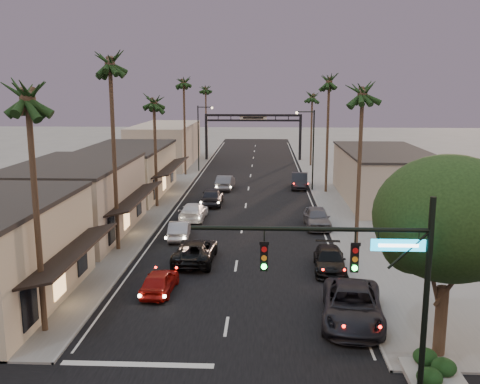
# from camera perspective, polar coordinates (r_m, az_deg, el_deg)

# --- Properties ---
(ground) EXTENTS (200.00, 200.00, 0.00)m
(ground) POSITION_cam_1_polar(r_m,az_deg,el_deg) (55.49, 0.73, -0.79)
(ground) COLOR slate
(ground) RESTS_ON ground
(road) EXTENTS (14.00, 120.00, 0.02)m
(road) POSITION_cam_1_polar(r_m,az_deg,el_deg) (60.39, 0.88, 0.20)
(road) COLOR black
(road) RESTS_ON ground
(sidewalk_left) EXTENTS (5.00, 92.00, 0.12)m
(sidewalk_left) POSITION_cam_1_polar(r_m,az_deg,el_deg) (68.17, -6.94, 1.43)
(sidewalk_left) COLOR slate
(sidewalk_left) RESTS_ON ground
(sidewalk_right) EXTENTS (5.00, 92.00, 0.12)m
(sidewalk_right) POSITION_cam_1_polar(r_m,az_deg,el_deg) (67.68, 9.13, 1.30)
(sidewalk_right) COLOR slate
(sidewalk_right) RESTS_ON ground
(storefront_mid) EXTENTS (8.00, 14.00, 5.50)m
(storefront_mid) POSITION_cam_1_polar(r_m,az_deg,el_deg) (43.76, -17.18, -0.87)
(storefront_mid) COLOR #A59984
(storefront_mid) RESTS_ON ground
(storefront_far) EXTENTS (8.00, 16.00, 5.00)m
(storefront_far) POSITION_cam_1_polar(r_m,az_deg,el_deg) (58.85, -11.96, 2.13)
(storefront_far) COLOR #C0B592
(storefront_far) RESTS_ON ground
(storefront_dist) EXTENTS (8.00, 20.00, 6.00)m
(storefront_dist) POSITION_cam_1_polar(r_m,az_deg,el_deg) (81.06, -7.93, 5.05)
(storefront_dist) COLOR #A59984
(storefront_dist) RESTS_ON ground
(building_right) EXTENTS (8.00, 18.00, 5.00)m
(building_right) POSITION_cam_1_polar(r_m,az_deg,el_deg) (56.34, 15.12, 1.59)
(building_right) COLOR #A59984
(building_right) RESTS_ON ground
(traffic_signal) EXTENTS (8.51, 0.22, 7.80)m
(traffic_signal) POSITION_cam_1_polar(r_m,az_deg,el_deg) (19.75, 14.05, -8.19)
(traffic_signal) COLOR black
(traffic_signal) RESTS_ON ground
(corner_tree) EXTENTS (6.20, 6.20, 8.80)m
(corner_tree) POSITION_cam_1_polar(r_m,az_deg,el_deg) (23.68, 21.55, -3.14)
(corner_tree) COLOR #38281C
(corner_tree) RESTS_ON ground
(planter) EXTENTS (2.20, 2.60, 0.24)m
(planter) POSITION_cam_1_polar(r_m,az_deg,el_deg) (23.86, 19.94, -18.40)
(planter) COLOR gray
(planter) RESTS_ON ground
(arch) EXTENTS (15.20, 0.40, 7.27)m
(arch) POSITION_cam_1_polar(r_m,az_deg,el_deg) (84.48, 1.42, 7.13)
(arch) COLOR black
(arch) RESTS_ON ground
(streetlight_right) EXTENTS (2.13, 0.30, 9.00)m
(streetlight_right) POSITION_cam_1_polar(r_m,az_deg,el_deg) (59.80, 7.57, 5.15)
(streetlight_right) COLOR black
(streetlight_right) RESTS_ON ground
(streetlight_left) EXTENTS (2.13, 0.30, 9.00)m
(streetlight_left) POSITION_cam_1_polar(r_m,az_deg,el_deg) (73.03, -4.26, 6.30)
(streetlight_left) COLOR black
(streetlight_left) RESTS_ON ground
(palm_la) EXTENTS (3.20, 3.20, 13.20)m
(palm_la) POSITION_cam_1_polar(r_m,az_deg,el_deg) (25.46, -21.79, 10.24)
(palm_la) COLOR #38281C
(palm_la) RESTS_ON ground
(palm_lb) EXTENTS (3.20, 3.20, 15.20)m
(palm_lb) POSITION_cam_1_polar(r_m,az_deg,el_deg) (37.75, -13.74, 13.72)
(palm_lb) COLOR #38281C
(palm_lb) RESTS_ON ground
(palm_lc) EXTENTS (3.20, 3.20, 12.20)m
(palm_lc) POSITION_cam_1_polar(r_m,az_deg,el_deg) (51.32, -9.19, 9.88)
(palm_lc) COLOR #38281C
(palm_lc) RESTS_ON ground
(palm_ld) EXTENTS (3.20, 3.20, 14.20)m
(palm_ld) POSITION_cam_1_polar(r_m,az_deg,el_deg) (70.03, -6.03, 11.86)
(palm_ld) COLOR #38281C
(palm_ld) RESTS_ON ground
(palm_ra) EXTENTS (3.20, 3.20, 13.20)m
(palm_ra) POSITION_cam_1_polar(r_m,az_deg,el_deg) (38.86, 12.97, 10.80)
(palm_ra) COLOR #38281C
(palm_ra) RESTS_ON ground
(palm_rb) EXTENTS (3.20, 3.20, 14.20)m
(palm_rb) POSITION_cam_1_polar(r_m,az_deg,el_deg) (58.66, 9.50, 11.92)
(palm_rb) COLOR #38281C
(palm_rb) RESTS_ON ground
(palm_rc) EXTENTS (3.20, 3.20, 12.20)m
(palm_rc) POSITION_cam_1_polar(r_m,az_deg,el_deg) (78.55, 7.72, 10.33)
(palm_rc) COLOR #38281C
(palm_rc) RESTS_ON ground
(palm_far) EXTENTS (3.20, 3.20, 13.20)m
(palm_far) POSITION_cam_1_polar(r_m,az_deg,el_deg) (92.80, -3.69, 11.12)
(palm_far) COLOR #38281C
(palm_far) RESTS_ON ground
(oncoming_red) EXTENTS (1.85, 4.12, 1.37)m
(oncoming_red) POSITION_cam_1_polar(r_m,az_deg,el_deg) (31.01, -8.58, -9.39)
(oncoming_red) COLOR maroon
(oncoming_red) RESTS_ON ground
(oncoming_pickup) EXTENTS (2.67, 5.58, 1.53)m
(oncoming_pickup) POSITION_cam_1_polar(r_m,az_deg,el_deg) (35.91, -4.79, -6.27)
(oncoming_pickup) COLOR black
(oncoming_pickup) RESTS_ON ground
(oncoming_silver) EXTENTS (1.80, 4.35, 1.40)m
(oncoming_silver) POSITION_cam_1_polar(r_m,az_deg,el_deg) (41.42, -6.48, -4.02)
(oncoming_silver) COLOR gray
(oncoming_silver) RESTS_ON ground
(oncoming_white) EXTENTS (2.24, 5.18, 1.49)m
(oncoming_white) POSITION_cam_1_polar(r_m,az_deg,el_deg) (47.13, -4.98, -2.07)
(oncoming_white) COLOR silver
(oncoming_white) RESTS_ON ground
(oncoming_dgrey) EXTENTS (2.05, 5.06, 1.72)m
(oncoming_dgrey) POSITION_cam_1_polar(r_m,az_deg,el_deg) (52.85, -2.98, -0.46)
(oncoming_dgrey) COLOR black
(oncoming_dgrey) RESTS_ON ground
(oncoming_grey_far) EXTENTS (1.98, 5.01, 1.62)m
(oncoming_grey_far) POSITION_cam_1_polar(r_m,az_deg,el_deg) (60.74, -1.59, 1.03)
(oncoming_grey_far) COLOR #525258
(oncoming_grey_far) RESTS_ON ground
(curbside_near) EXTENTS (3.68, 6.64, 1.76)m
(curbside_near) POSITION_cam_1_polar(r_m,az_deg,el_deg) (27.59, 11.89, -11.75)
(curbside_near) COLOR black
(curbside_near) RESTS_ON ground
(curbside_black) EXTENTS (2.23, 4.90, 1.39)m
(curbside_black) POSITION_cam_1_polar(r_m,az_deg,el_deg) (34.64, 9.53, -7.18)
(curbside_black) COLOR black
(curbside_black) RESTS_ON ground
(curbside_grey) EXTENTS (2.11, 4.98, 1.68)m
(curbside_grey) POSITION_cam_1_polar(r_m,az_deg,el_deg) (44.78, 8.22, -2.72)
(curbside_grey) COLOR #535258
(curbside_grey) RESTS_ON ground
(curbside_far) EXTENTS (2.16, 5.31, 1.71)m
(curbside_far) POSITION_cam_1_polar(r_m,az_deg,el_deg) (61.98, 6.37, 1.21)
(curbside_far) COLOR black
(curbside_far) RESTS_ON ground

